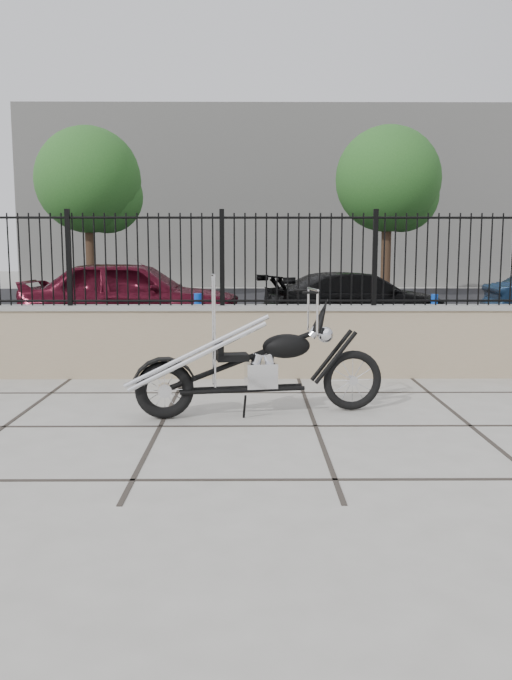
{
  "coord_description": "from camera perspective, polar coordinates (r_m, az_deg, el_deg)",
  "views": [
    {
      "loc": [
        -0.62,
        -6.21,
        1.7
      ],
      "look_at": [
        -0.57,
        0.76,
        0.74
      ],
      "focal_mm": 35.0,
      "sensor_mm": 36.0,
      "label": 1
    }
  ],
  "objects": [
    {
      "name": "ground_plane",
      "position": [
        6.47,
        5.14,
        -7.4
      ],
      "size": [
        90.0,
        90.0,
        0.0
      ],
      "primitive_type": "plane",
      "color": "#99968E",
      "rests_on": "ground"
    },
    {
      "name": "parking_lot",
      "position": [
        18.8,
        1.47,
        2.66
      ],
      "size": [
        30.0,
        30.0,
        0.0
      ],
      "primitive_type": "plane",
      "color": "black",
      "rests_on": "ground"
    },
    {
      "name": "retaining_wall",
      "position": [
        8.82,
        3.62,
        -0.11
      ],
      "size": [
        14.0,
        0.36,
        0.96
      ],
      "primitive_type": "cube",
      "color": "gray",
      "rests_on": "ground_plane"
    },
    {
      "name": "iron_fence",
      "position": [
        8.73,
        3.68,
        6.92
      ],
      "size": [
        14.0,
        0.08,
        1.2
      ],
      "primitive_type": "cube",
      "color": "black",
      "rests_on": "retaining_wall"
    },
    {
      "name": "background_building",
      "position": [
        32.8,
        0.68,
        11.86
      ],
      "size": [
        22.0,
        6.0,
        8.0
      ],
      "primitive_type": "cube",
      "color": "beige",
      "rests_on": "ground_plane"
    },
    {
      "name": "chopper_motorcycle",
      "position": [
        6.74,
        0.02,
        -0.35
      ],
      "size": [
        2.5,
        0.85,
        1.47
      ],
      "primitive_type": null,
      "rotation": [
        0.0,
        0.0,
        0.17
      ],
      "color": "black",
      "rests_on": "ground_plane"
    },
    {
      "name": "car_red",
      "position": [
        13.64,
        -10.57,
        3.74
      ],
      "size": [
        4.46,
        1.88,
        1.51
      ],
      "primitive_type": "imported",
      "rotation": [
        0.0,
        0.0,
        1.55
      ],
      "color": "#440916",
      "rests_on": "parking_lot"
    },
    {
      "name": "car_black",
      "position": [
        14.46,
        8.77,
        3.41
      ],
      "size": [
        4.5,
        3.05,
        1.21
      ],
      "primitive_type": "imported",
      "rotation": [
        0.0,
        0.0,
        1.93
      ],
      "color": "black",
      "rests_on": "parking_lot"
    },
    {
      "name": "bollard_a",
      "position": [
        10.53,
        -5.01,
        1.29
      ],
      "size": [
        0.13,
        0.13,
        1.0
      ],
      "primitive_type": "cylinder",
      "rotation": [
        0.0,
        0.0,
        -0.12
      ],
      "color": "#0A4CA3",
      "rests_on": "ground_plane"
    },
    {
      "name": "bollard_b",
      "position": [
        11.6,
        15.04,
        1.51
      ],
      "size": [
        0.13,
        0.13,
        0.94
      ],
      "primitive_type": "cylinder",
      "rotation": [
        0.0,
        0.0,
        0.2
      ],
      "color": "#0A2AA3",
      "rests_on": "ground_plane"
    },
    {
      "name": "tree_left",
      "position": [
        23.22,
        -14.25,
        13.58
      ],
      "size": [
        3.48,
        3.48,
        5.88
      ],
      "rotation": [
        0.0,
        0.0,
        -0.01
      ],
      "color": "#382619",
      "rests_on": "ground_plane"
    },
    {
      "name": "tree_right",
      "position": [
        23.6,
        11.29,
        13.81
      ],
      "size": [
        3.57,
        3.57,
        6.02
      ],
      "rotation": [
        0.0,
        0.0,
        0.31
      ],
      "color": "#382619",
      "rests_on": "ground_plane"
    }
  ]
}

